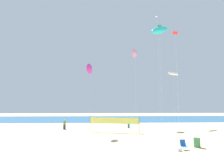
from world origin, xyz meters
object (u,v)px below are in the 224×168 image
(folding_beach_chair, at_px, (183,145))
(kite_white_tube, at_px, (173,74))
(kite_red_diamond, at_px, (176,35))
(kite_pink_delta, at_px, (135,53))
(volleyball_net, at_px, (114,121))
(kite_magenta_delta, at_px, (90,69))
(beach_handbag, at_px, (180,150))
(kite_pink_diamond, at_px, (157,18))
(beachgoer_olive_shirt, at_px, (65,124))
(kite_cyan_inflatable, at_px, (160,30))
(beachgoer_plum_shirt, at_px, (129,123))
(trash_barrel, at_px, (197,143))

(folding_beach_chair, height_order, kite_white_tube, kite_white_tube)
(kite_red_diamond, xyz_separation_m, kite_pink_delta, (-1.97, 15.39, 2.41))
(volleyball_net, relative_size, kite_magenta_delta, 0.71)
(beach_handbag, distance_m, kite_white_tube, 20.81)
(beach_handbag, bearing_deg, kite_magenta_delta, 132.64)
(beach_handbag, xyz_separation_m, kite_magenta_delta, (-9.09, 9.87, 9.39))
(kite_pink_diamond, distance_m, kite_pink_delta, 7.59)
(beach_handbag, height_order, kite_pink_diamond, kite_pink_diamond)
(beachgoer_olive_shirt, distance_m, kite_cyan_inflatable, 20.99)
(folding_beach_chair, relative_size, kite_pink_diamond, 0.04)
(volleyball_net, distance_m, kite_pink_delta, 15.63)
(beachgoer_plum_shirt, relative_size, folding_beach_chair, 1.84)
(trash_barrel, relative_size, beach_handbag, 2.40)
(kite_magenta_delta, bearing_deg, kite_white_tube, 24.91)
(beach_handbag, bearing_deg, kite_pink_delta, 92.53)
(beachgoer_olive_shirt, bearing_deg, trash_barrel, -119.79)
(kite_white_tube, bearing_deg, beachgoer_plum_shirt, -166.38)
(kite_white_tube, bearing_deg, beach_handbag, -110.79)
(beach_handbag, relative_size, kite_pink_delta, 0.03)
(kite_white_tube, bearing_deg, kite_pink_delta, 172.88)
(folding_beach_chair, relative_size, kite_pink_delta, 0.06)
(folding_beach_chair, xyz_separation_m, kite_white_tube, (5.87, 16.56, 9.62))
(kite_white_tube, bearing_deg, trash_barrel, -104.76)
(trash_barrel, xyz_separation_m, kite_white_tube, (4.15, 15.76, 9.62))
(beachgoer_plum_shirt, xyz_separation_m, beachgoer_olive_shirt, (-10.94, -1.14, 0.02))
(volleyball_net, xyz_separation_m, kite_red_diamond, (6.68, -7.82, 10.42))
(beach_handbag, height_order, kite_white_tube, kite_white_tube)
(kite_red_diamond, bearing_deg, volleyball_net, 130.50)
(kite_pink_delta, bearing_deg, kite_cyan_inflatable, -81.62)
(kite_pink_diamond, distance_m, kite_cyan_inflatable, 8.99)
(kite_red_diamond, distance_m, kite_white_tube, 15.55)
(kite_red_diamond, relative_size, kite_pink_delta, 0.82)
(kite_white_tube, bearing_deg, kite_pink_diamond, -141.21)
(kite_pink_delta, bearing_deg, kite_pink_diamond, -48.26)
(volleyball_net, xyz_separation_m, kite_magenta_delta, (-3.58, -0.57, 7.91))
(beachgoer_plum_shirt, bearing_deg, volleyball_net, -39.23)
(beachgoer_olive_shirt, bearing_deg, folding_beach_chair, -124.75)
(folding_beach_chair, xyz_separation_m, kite_red_diamond, (0.55, 2.07, 11.59))
(beachgoer_plum_shirt, bearing_deg, kite_cyan_inflatable, 17.32)
(volleyball_net, distance_m, kite_pink_diamond, 20.38)
(folding_beach_chair, bearing_deg, kite_pink_diamond, 53.02)
(folding_beach_chair, xyz_separation_m, volleyball_net, (-6.12, 9.89, 1.17))
(kite_pink_diamond, relative_size, kite_pink_delta, 1.34)
(volleyball_net, bearing_deg, beachgoer_plum_shirt, 57.79)
(trash_barrel, height_order, kite_pink_delta, kite_pink_delta)
(beach_handbag, bearing_deg, kite_red_diamond, 65.83)
(kite_cyan_inflatable, bearing_deg, kite_magenta_delta, 164.33)
(kite_pink_delta, height_order, kite_magenta_delta, kite_pink_delta)
(kite_pink_delta, bearing_deg, beach_handbag, -87.47)
(beach_handbag, xyz_separation_m, kite_pink_delta, (-0.80, 18.01, 14.31))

